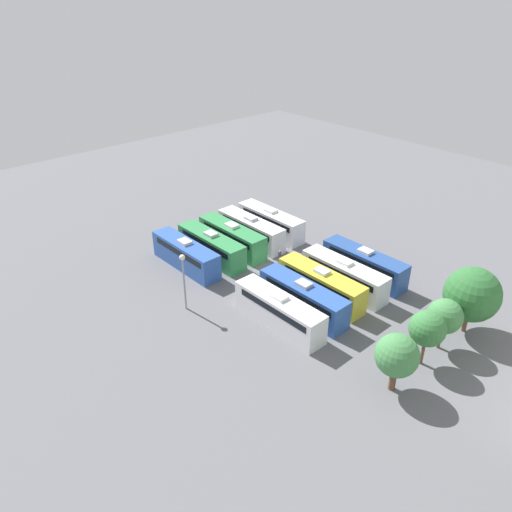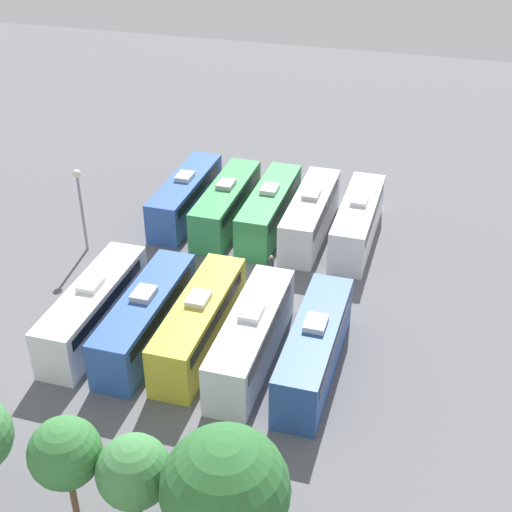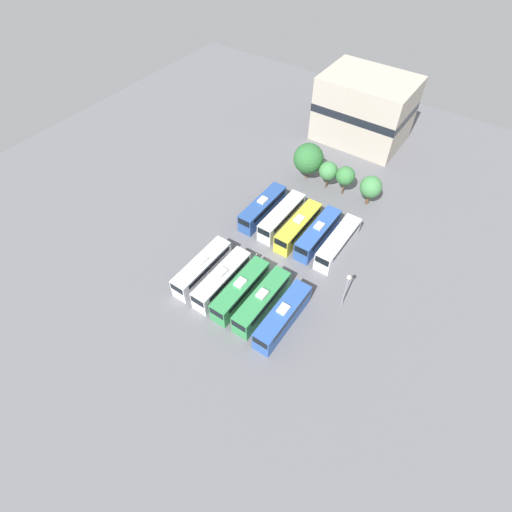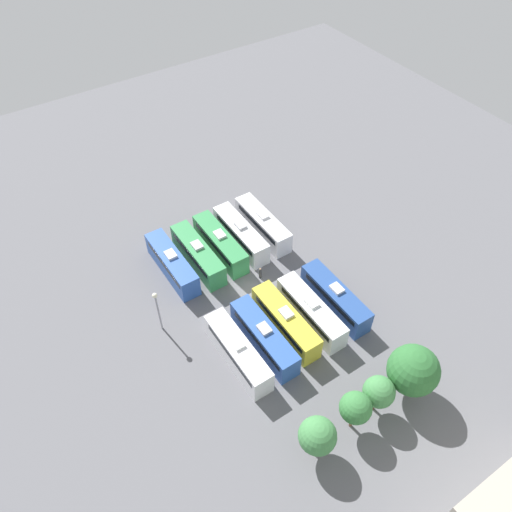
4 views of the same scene
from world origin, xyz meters
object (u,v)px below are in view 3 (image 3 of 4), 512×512
at_px(bus_8, 318,233).
at_px(tree_3, 371,187).
at_px(bus_3, 262,301).
at_px(bus_9, 338,243).
at_px(bus_6, 282,216).
at_px(tree_2, 345,176).
at_px(bus_1, 222,279).
at_px(tree_1, 328,171).
at_px(bus_4, 283,316).
at_px(bus_7, 298,226).
at_px(light_pole, 347,285).
at_px(bus_0, 202,268).
at_px(bus_2, 241,290).
at_px(bus_5, 263,208).
at_px(worker_person, 257,258).
at_px(tree_0, 309,158).
at_px(depot_building, 364,109).

relative_size(bus_8, tree_3, 1.93).
height_order(bus_3, bus_9, same).
relative_size(bus_6, tree_2, 1.92).
bearing_deg(bus_1, tree_1, 87.06).
distance_m(bus_4, bus_7, 16.96).
relative_size(bus_3, light_pole, 1.63).
distance_m(bus_0, tree_3, 31.44).
bearing_deg(bus_2, bus_9, 66.04).
relative_size(bus_5, bus_6, 1.00).
height_order(bus_2, bus_7, same).
distance_m(bus_3, worker_person, 8.57).
xyz_separation_m(bus_2, tree_0, (-6.03, 28.72, 2.50)).
bearing_deg(depot_building, tree_1, -83.40).
height_order(bus_7, tree_0, tree_0).
height_order(bus_1, bus_3, same).
height_order(bus_3, bus_6, same).
height_order(light_pole, tree_2, light_pole).
height_order(bus_9, tree_3, tree_3).
xyz_separation_m(bus_0, tree_3, (13.03, 28.55, 1.81)).
bearing_deg(light_pole, bus_6, 150.40).
distance_m(bus_4, bus_8, 16.33).
xyz_separation_m(bus_8, worker_person, (-5.45, -8.97, -0.96)).
bearing_deg(bus_0, tree_0, 88.33).
relative_size(bus_6, tree_0, 1.52).
bearing_deg(light_pole, bus_5, 155.54).
height_order(bus_7, light_pole, light_pole).
distance_m(bus_4, tree_3, 28.90).
relative_size(bus_0, bus_1, 1.00).
relative_size(bus_0, tree_1, 2.01).
bearing_deg(bus_6, tree_1, 83.52).
xyz_separation_m(bus_1, tree_2, (4.67, 28.46, 2.10)).
bearing_deg(bus_4, tree_3, 91.76).
bearing_deg(tree_1, tree_0, 175.45).
distance_m(bus_6, bus_8, 6.69).
bearing_deg(bus_0, tree_2, 73.76).
relative_size(bus_7, bus_9, 1.00).
bearing_deg(bus_7, bus_2, -90.58).
height_order(bus_9, tree_1, tree_1).
relative_size(bus_4, light_pole, 1.63).
bearing_deg(bus_1, light_pole, 24.04).
bearing_deg(bus_7, bus_0, -114.78).
distance_m(tree_0, tree_2, 7.47).
xyz_separation_m(bus_8, tree_0, (-9.49, 13.06, 2.50)).
bearing_deg(bus_0, bus_5, 90.36).
height_order(bus_4, tree_3, tree_3).
height_order(bus_5, light_pole, light_pole).
xyz_separation_m(bus_6, tree_3, (9.38, 12.87, 1.81)).
xyz_separation_m(bus_9, tree_3, (-0.81, 12.89, 1.81)).
distance_m(bus_6, tree_2, 13.78).
distance_m(bus_3, bus_6, 16.92).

